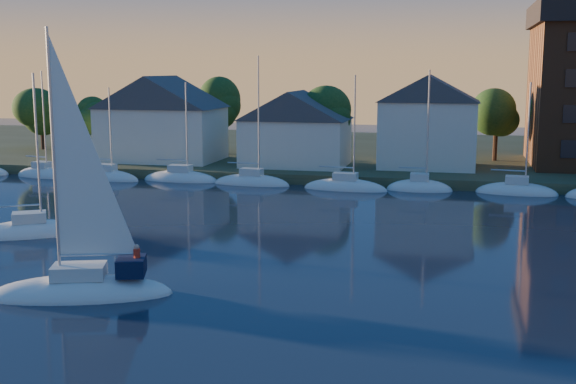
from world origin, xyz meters
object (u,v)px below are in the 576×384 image
(clubhouse_centre, at_px, (296,128))
(hero_sailboat, at_px, (83,285))
(clubhouse_east, at_px, (428,120))
(drifting_sailboat_left, at_px, (30,234))
(clubhouse_west, at_px, (162,117))

(clubhouse_centre, height_order, hero_sailboat, hero_sailboat)
(clubhouse_east, height_order, drifting_sailboat_left, drifting_sailboat_left)
(clubhouse_centre, relative_size, clubhouse_east, 1.10)
(clubhouse_east, bearing_deg, clubhouse_centre, -171.87)
(hero_sailboat, bearing_deg, clubhouse_centre, -110.30)
(clubhouse_centre, xyz_separation_m, drifting_sailboat_left, (-11.39, -32.96, -5.04))
(clubhouse_centre, distance_m, clubhouse_east, 14.17)
(clubhouse_centre, bearing_deg, clubhouse_west, 176.42)
(clubhouse_west, height_order, clubhouse_centre, clubhouse_west)
(clubhouse_west, distance_m, clubhouse_centre, 16.05)
(clubhouse_west, xyz_separation_m, clubhouse_centre, (16.00, -1.00, -0.80))
(hero_sailboat, bearing_deg, clubhouse_west, -90.71)
(hero_sailboat, distance_m, drifting_sailboat_left, 15.43)
(clubhouse_west, distance_m, hero_sailboat, 48.08)
(clubhouse_west, xyz_separation_m, drifting_sailboat_left, (4.61, -33.96, -5.84))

